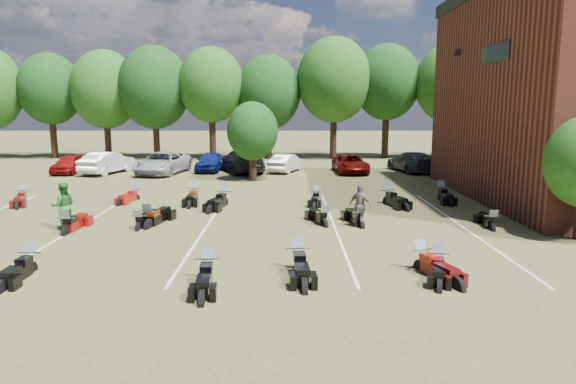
{
  "coord_description": "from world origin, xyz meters",
  "views": [
    {
      "loc": [
        0.14,
        -16.59,
        4.68
      ],
      "look_at": [
        0.19,
        4.0,
        1.2
      ],
      "focal_mm": 32.0,
      "sensor_mm": 36.0,
      "label": 1
    }
  ],
  "objects_px": {
    "car_0": "(70,164)",
    "motorcycle_3": "(208,281)",
    "person_green": "(63,206)",
    "motorcycle_14": "(24,203)",
    "person_grey": "(360,206)",
    "motorcycle_7": "(66,234)",
    "car_4": "(210,162)"
  },
  "relations": [
    {
      "from": "car_0",
      "to": "motorcycle_3",
      "type": "relative_size",
      "value": 1.74
    },
    {
      "from": "person_green",
      "to": "motorcycle_14",
      "type": "distance_m",
      "value": 7.03
    },
    {
      "from": "person_grey",
      "to": "motorcycle_14",
      "type": "height_order",
      "value": "person_grey"
    },
    {
      "from": "person_green",
      "to": "person_grey",
      "type": "height_order",
      "value": "person_green"
    },
    {
      "from": "motorcycle_7",
      "to": "motorcycle_14",
      "type": "height_order",
      "value": "motorcycle_7"
    },
    {
      "from": "motorcycle_3",
      "to": "motorcycle_14",
      "type": "xyz_separation_m",
      "value": [
        -10.68,
        11.29,
        0.0
      ]
    },
    {
      "from": "car_0",
      "to": "motorcycle_3",
      "type": "xyz_separation_m",
      "value": [
        12.99,
        -22.29,
        -0.66
      ]
    },
    {
      "from": "car_0",
      "to": "person_green",
      "type": "relative_size",
      "value": 2.13
    },
    {
      "from": "person_green",
      "to": "motorcycle_7",
      "type": "xyz_separation_m",
      "value": [
        0.37,
        -0.76,
        -0.91
      ]
    },
    {
      "from": "car_0",
      "to": "motorcycle_14",
      "type": "distance_m",
      "value": 11.26
    },
    {
      "from": "motorcycle_14",
      "to": "car_4",
      "type": "bearing_deg",
      "value": 41.5
    },
    {
      "from": "person_grey",
      "to": "motorcycle_7",
      "type": "bearing_deg",
      "value": 46.33
    },
    {
      "from": "car_0",
      "to": "person_green",
      "type": "bearing_deg",
      "value": -67.76
    },
    {
      "from": "car_0",
      "to": "motorcycle_14",
      "type": "bearing_deg",
      "value": -77.86
    },
    {
      "from": "person_green",
      "to": "motorcycle_14",
      "type": "relative_size",
      "value": 0.82
    },
    {
      "from": "person_grey",
      "to": "motorcycle_14",
      "type": "bearing_deg",
      "value": 22.47
    },
    {
      "from": "person_green",
      "to": "person_grey",
      "type": "relative_size",
      "value": 1.08
    },
    {
      "from": "motorcycle_3",
      "to": "person_green",
      "type": "bearing_deg",
      "value": 133.79
    },
    {
      "from": "car_4",
      "to": "person_green",
      "type": "height_order",
      "value": "person_green"
    },
    {
      "from": "car_4",
      "to": "motorcycle_14",
      "type": "distance_m",
      "value": 14.16
    },
    {
      "from": "car_0",
      "to": "person_grey",
      "type": "distance_m",
      "value": 24.15
    },
    {
      "from": "car_0",
      "to": "person_grey",
      "type": "bearing_deg",
      "value": -41.64
    },
    {
      "from": "motorcycle_7",
      "to": "person_grey",
      "type": "bearing_deg",
      "value": -172.35
    },
    {
      "from": "person_green",
      "to": "person_grey",
      "type": "xyz_separation_m",
      "value": [
        11.33,
        0.34,
        -0.07
      ]
    },
    {
      "from": "motorcycle_7",
      "to": "car_0",
      "type": "bearing_deg",
      "value": -65.91
    },
    {
      "from": "person_green",
      "to": "motorcycle_3",
      "type": "height_order",
      "value": "person_green"
    },
    {
      "from": "motorcycle_7",
      "to": "person_green",
      "type": "bearing_deg",
      "value": -62.16
    },
    {
      "from": "car_0",
      "to": "motorcycle_7",
      "type": "height_order",
      "value": "car_0"
    },
    {
      "from": "person_green",
      "to": "car_0",
      "type": "bearing_deg",
      "value": -91.74
    },
    {
      "from": "car_4",
      "to": "motorcycle_14",
      "type": "relative_size",
      "value": 1.84
    },
    {
      "from": "car_4",
      "to": "person_green",
      "type": "bearing_deg",
      "value": -95.59
    },
    {
      "from": "car_4",
      "to": "person_grey",
      "type": "relative_size",
      "value": 2.41
    }
  ]
}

